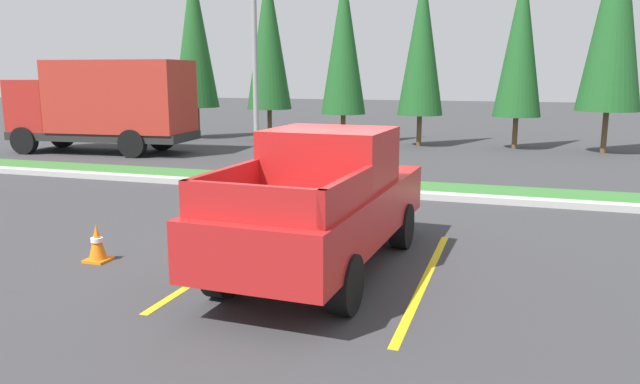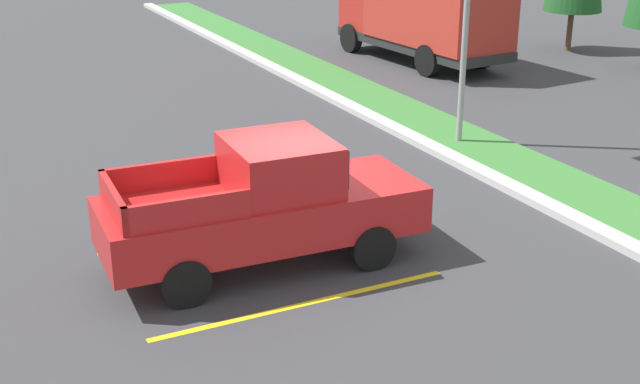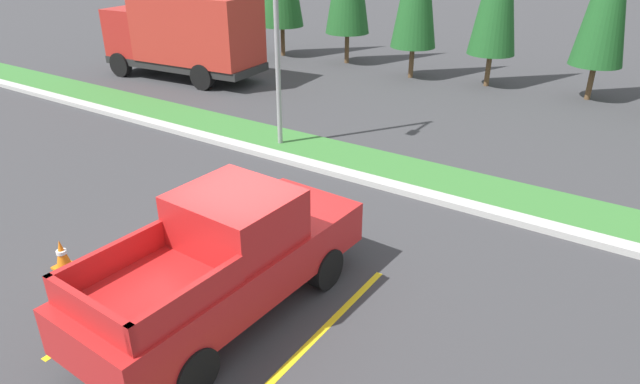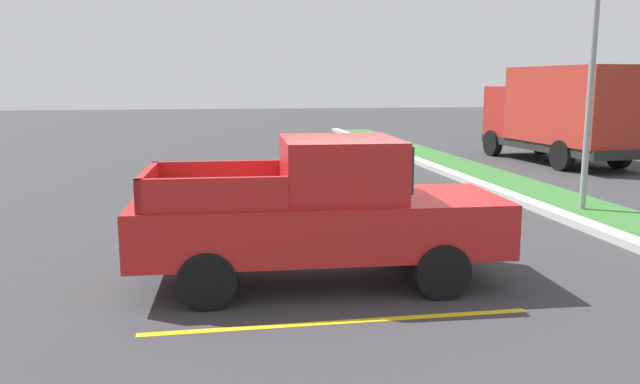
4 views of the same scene
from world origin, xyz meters
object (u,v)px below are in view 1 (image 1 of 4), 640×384
at_px(cypress_tree_left_inner, 268,37).
at_px(cypress_tree_rightmost, 521,41).
at_px(street_light, 252,28).
at_px(cypress_tree_right_inner, 422,42).
at_px(cargo_truck_distant, 105,103).
at_px(cypress_tree_center, 344,42).
at_px(cypress_tree_leftmost, 194,35).
at_px(traffic_cone, 97,243).
at_px(pickup_truck_main, 324,201).
at_px(cypress_tree_far_right, 615,11).

bearing_deg(cypress_tree_left_inner, cypress_tree_rightmost, -0.95).
xyz_separation_m(street_light, cypress_tree_right_inner, (2.89, 9.98, 0.08)).
xyz_separation_m(cargo_truck_distant, cypress_tree_center, (7.69, 5.31, 2.33)).
distance_m(cypress_tree_leftmost, cypress_tree_right_inner, 10.24).
distance_m(cypress_tree_left_inner, traffic_cone, 18.67).
bearing_deg(pickup_truck_main, cypress_tree_far_right, 70.53).
bearing_deg(cypress_tree_rightmost, street_light, -123.07).
distance_m(cargo_truck_distant, cypress_tree_far_right, 18.87).
distance_m(street_light, cypress_tree_leftmost, 12.44).
height_order(cypress_tree_leftmost, traffic_cone, cypress_tree_leftmost).
relative_size(cargo_truck_distant, cypress_tree_center, 0.98).
bearing_deg(cypress_tree_leftmost, cypress_tree_left_inner, 5.68).
height_order(pickup_truck_main, cypress_tree_right_inner, cypress_tree_right_inner).
bearing_deg(cypress_tree_left_inner, cypress_tree_far_right, -2.30).
distance_m(cypress_tree_rightmost, traffic_cone, 18.90).
relative_size(pickup_truck_main, cypress_tree_rightmost, 0.75).
bearing_deg(cypress_tree_right_inner, cypress_tree_left_inner, 176.79).
relative_size(pickup_truck_main, cypress_tree_center, 0.75).
bearing_deg(cypress_tree_right_inner, street_light, -106.12).
bearing_deg(cargo_truck_distant, cypress_tree_right_inner, 28.12).
height_order(street_light, cypress_tree_left_inner, cypress_tree_left_inner).
relative_size(pickup_truck_main, street_light, 0.75).
height_order(pickup_truck_main, traffic_cone, pickup_truck_main).
relative_size(cypress_tree_center, cypress_tree_far_right, 0.82).
height_order(cargo_truck_distant, cypress_tree_far_right, cypress_tree_far_right).
height_order(cypress_tree_right_inner, traffic_cone, cypress_tree_right_inner).
bearing_deg(cargo_truck_distant, cypress_tree_center, 34.62).
bearing_deg(street_light, traffic_cone, -85.74).
bearing_deg(cypress_tree_far_right, cypress_tree_right_inner, 178.59).
bearing_deg(cypress_tree_leftmost, cargo_truck_distant, -95.59).
distance_m(street_light, cypress_tree_right_inner, 10.39).
relative_size(street_light, traffic_cone, 11.73).
bearing_deg(cargo_truck_distant, pickup_truck_main, -41.86).
height_order(cypress_tree_left_inner, cypress_tree_rightmost, cypress_tree_left_inner).
bearing_deg(cypress_tree_center, cypress_tree_left_inner, 167.09).
bearing_deg(cypress_tree_leftmost, cypress_tree_right_inner, -0.21).
xyz_separation_m(cargo_truck_distant, cypress_tree_right_inner, (10.80, 5.77, 2.30)).
distance_m(cypress_tree_center, cypress_tree_far_right, 10.08).
distance_m(cargo_truck_distant, cypress_tree_center, 9.63).
distance_m(cargo_truck_distant, cypress_tree_rightmost, 15.89).
relative_size(street_light, cypress_tree_left_inner, 0.92).
xyz_separation_m(pickup_truck_main, cypress_tree_center, (-4.27, 16.02, 3.14)).
distance_m(cargo_truck_distant, cypress_tree_right_inner, 12.45).
bearing_deg(cypress_tree_center, cypress_tree_leftmost, 176.00).
relative_size(pickup_truck_main, cypress_tree_leftmost, 0.67).
height_order(pickup_truck_main, cargo_truck_distant, cargo_truck_distant).
height_order(cargo_truck_distant, cypress_tree_leftmost, cypress_tree_leftmost).
bearing_deg(cypress_tree_right_inner, cypress_tree_rightmost, 3.14).
xyz_separation_m(cypress_tree_leftmost, cypress_tree_left_inner, (3.45, 0.34, -0.14)).
bearing_deg(street_light, cypress_tree_rightmost, 56.93).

